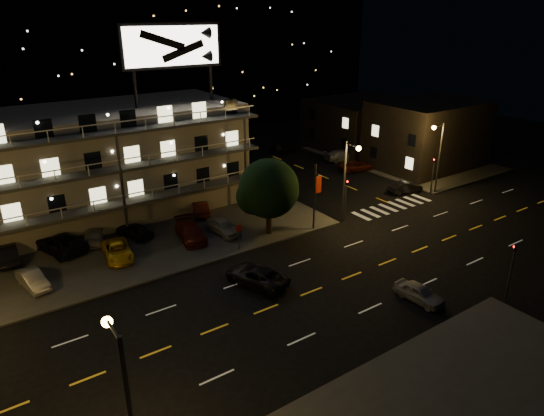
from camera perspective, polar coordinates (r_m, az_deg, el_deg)
ground at (r=37.23m, az=7.08°, el=-8.81°), size 140.00×140.00×0.00m
curb_nw at (r=48.10m, az=-22.44°, el=-2.88°), size 44.00×24.00×0.15m
curb_ne at (r=70.18m, az=14.86°, el=5.70°), size 16.00×24.00×0.15m
motel at (r=50.73m, az=-19.90°, el=5.12°), size 28.00×13.80×18.10m
side_bldg_front at (r=66.72m, az=17.79°, el=8.26°), size 14.06×10.00×8.50m
side_bldg_back at (r=74.61m, az=10.47°, el=9.73°), size 14.06×12.00×7.00m
hill_backdrop at (r=93.95m, az=-25.76°, el=15.47°), size 120.00×25.00×24.00m
streetlight_nc at (r=45.82m, az=8.86°, el=3.96°), size 0.44×1.92×8.00m
streetlight_ne at (r=55.96m, az=18.95°, el=6.35°), size 1.92×0.44×8.00m
streetlight_s at (r=21.32m, az=-16.86°, el=-20.33°), size 0.44×1.92×8.00m
signal_nw at (r=47.31m, az=8.67°, el=1.49°), size 0.20×0.27×4.60m
signal_sw at (r=37.93m, az=26.39°, el=-6.11°), size 0.20×0.27×4.60m
signal_ne at (r=56.62m, az=18.41°, el=4.05°), size 0.27×0.20×4.60m
banner_north at (r=44.49m, az=5.11°, el=1.49°), size 0.83×0.16×6.40m
stop_sign at (r=40.98m, az=-3.92°, el=-2.94°), size 0.91×0.11×2.61m
tree at (r=42.96m, az=-0.45°, el=2.10°), size 5.58×5.37×7.03m
lot_car_1 at (r=40.01m, az=-26.33°, el=-7.57°), size 1.97×3.89×1.22m
lot_car_2 at (r=41.94m, az=-17.70°, el=-4.82°), size 2.70×4.77×1.26m
lot_car_3 at (r=43.80m, az=-9.59°, el=-2.71°), size 2.83×5.21×1.43m
lot_car_4 at (r=44.41m, az=-5.76°, el=-2.18°), size 1.89×4.15×1.38m
lot_car_5 at (r=44.91m, az=-28.78°, el=-4.66°), size 1.64×4.47×1.46m
lot_car_6 at (r=44.78m, az=-23.76°, el=-3.76°), size 4.14×6.01×1.53m
lot_car_7 at (r=45.50m, az=-20.26°, el=-3.01°), size 2.92×4.56×1.23m
lot_car_8 at (r=45.21m, az=-15.90°, el=-2.56°), size 2.81×4.14×1.31m
lot_car_9 at (r=48.94m, az=-8.46°, el=0.01°), size 2.53×4.26×1.32m
side_car_0 at (r=56.66m, az=15.40°, el=2.36°), size 4.16×2.19×1.30m
side_car_1 at (r=63.38m, az=9.92°, el=4.91°), size 4.95×2.95×1.29m
side_car_2 at (r=67.51m, az=8.24°, el=6.14°), size 5.25×2.94×1.44m
side_car_3 at (r=70.85m, az=1.35°, el=7.12°), size 4.33×2.07×1.43m
road_car_east at (r=36.20m, az=16.93°, el=-9.53°), size 1.80×3.78×1.25m
road_car_west at (r=36.55m, az=-1.82°, el=-7.99°), size 3.92×5.56×1.41m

